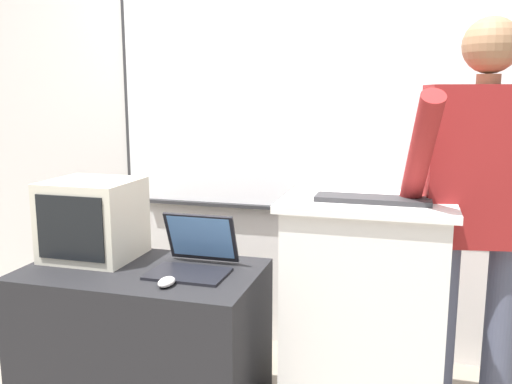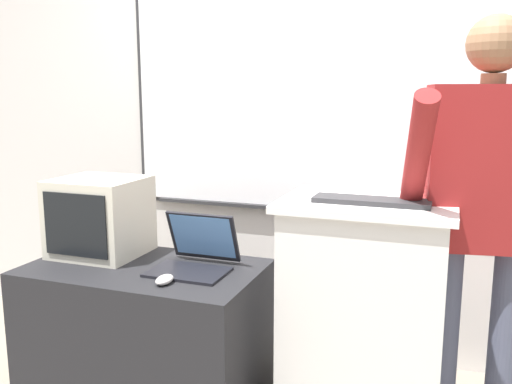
% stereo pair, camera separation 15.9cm
% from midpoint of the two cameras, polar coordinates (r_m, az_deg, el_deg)
% --- Properties ---
extents(back_wall, '(6.40, 0.17, 2.98)m').
position_cam_midpoint_polar(back_wall, '(2.98, 5.38, 11.26)').
color(back_wall, silver).
rests_on(back_wall, ground_plane).
extents(lectern_podium, '(0.68, 0.51, 1.02)m').
position_cam_midpoint_polar(lectern_podium, '(2.35, 9.30, -12.92)').
color(lectern_podium, silver).
rests_on(lectern_podium, ground_plane).
extents(side_desk, '(1.02, 0.59, 0.69)m').
position_cam_midpoint_polar(side_desk, '(2.55, -13.51, -15.26)').
color(side_desk, black).
rests_on(side_desk, ground_plane).
extents(person_presenter, '(0.61, 0.60, 1.72)m').
position_cam_midpoint_polar(person_presenter, '(2.29, 20.66, -1.14)').
color(person_presenter, '#474C60').
rests_on(person_presenter, ground_plane).
extents(laptop, '(0.33, 0.32, 0.23)m').
position_cam_midpoint_polar(laptop, '(2.36, -8.33, -6.39)').
color(laptop, black).
rests_on(laptop, side_desk).
extents(wireless_keyboard, '(0.44, 0.13, 0.02)m').
position_cam_midpoint_polar(wireless_keyboard, '(2.14, 10.11, -0.78)').
color(wireless_keyboard, '#2D2D30').
rests_on(wireless_keyboard, lectern_podium).
extents(computer_mouse_by_laptop, '(0.06, 0.10, 0.03)m').
position_cam_midpoint_polar(computer_mouse_by_laptop, '(2.19, -11.48, -9.28)').
color(computer_mouse_by_laptop, silver).
rests_on(computer_mouse_by_laptop, side_desk).
extents(crt_monitor, '(0.39, 0.36, 0.36)m').
position_cam_midpoint_polar(crt_monitor, '(2.60, -18.46, -2.74)').
color(crt_monitor, beige).
rests_on(crt_monitor, side_desk).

